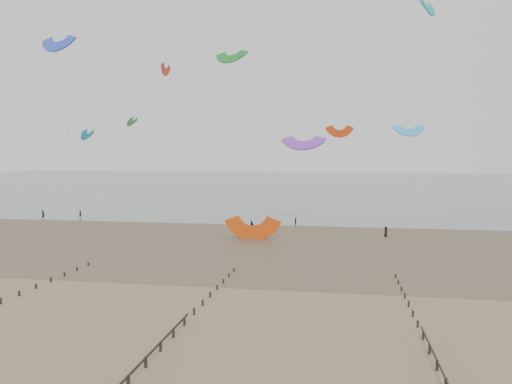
% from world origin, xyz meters
% --- Properties ---
extents(ground, '(500.00, 500.00, 0.00)m').
position_xyz_m(ground, '(0.00, 0.00, 0.00)').
color(ground, brown).
rests_on(ground, ground).
extents(sea_and_shore, '(500.00, 665.00, 0.03)m').
position_xyz_m(sea_and_shore, '(-4.08, 34.40, 0.01)').
color(sea_and_shore, '#475654').
rests_on(sea_and_shore, ground).
extents(kitesurfer_lead, '(0.73, 0.53, 1.83)m').
position_xyz_m(kitesurfer_lead, '(-45.50, 51.77, 0.92)').
color(kitesurfer_lead, black).
rests_on(kitesurfer_lead, ground).
extents(kitesurfers, '(126.21, 22.36, 1.68)m').
position_xyz_m(kitesurfers, '(32.46, 50.13, 0.81)').
color(kitesurfers, black).
rests_on(kitesurfers, ground).
extents(grounded_kite, '(7.88, 6.31, 4.17)m').
position_xyz_m(grounded_kite, '(2.25, 34.14, 0.00)').
color(grounded_kite, '#FD5310').
rests_on(grounded_kite, ground).
extents(kites_airborne, '(260.27, 109.20, 41.00)m').
position_xyz_m(kites_airborne, '(-2.53, 87.58, 22.42)').
color(kites_airborne, '#AA1754').
rests_on(kites_airborne, ground).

